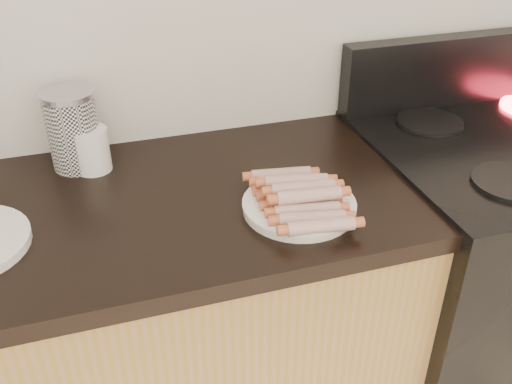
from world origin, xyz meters
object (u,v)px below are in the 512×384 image
object	(u,v)px
canister	(73,130)
stove	(486,278)
main_plate	(299,207)
mug	(91,150)

from	to	relation	value
canister	stove	bearing A→B (deg)	-11.96
stove	canister	xyz separation A→B (m)	(-1.10, 0.23, 0.54)
canister	main_plate	bearing A→B (deg)	-38.21
main_plate	canister	xyz separation A→B (m)	(-0.44, 0.34, 0.09)
mug	stove	bearing A→B (deg)	-10.72
main_plate	stove	bearing A→B (deg)	9.57
canister	mug	bearing A→B (deg)	-42.84
stove	canister	size ratio (longest dim) A/B	4.82
stove	mug	bearing A→B (deg)	169.28
main_plate	canister	world-z (taller)	canister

